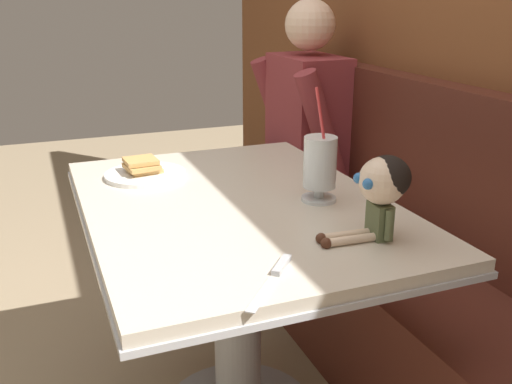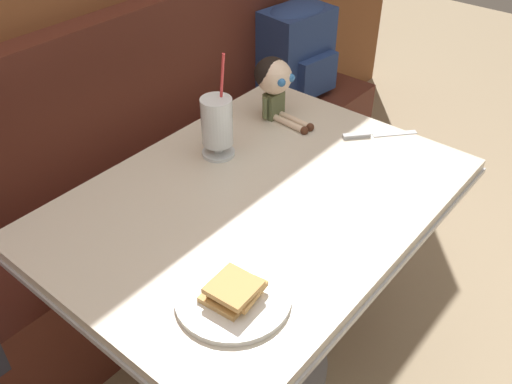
{
  "view_description": "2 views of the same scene",
  "coord_description": "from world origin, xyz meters",
  "px_view_note": "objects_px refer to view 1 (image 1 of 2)",
  "views": [
    {
      "loc": [
        1.41,
        -0.31,
        1.29
      ],
      "look_at": [
        0.01,
        0.24,
        0.76
      ],
      "focal_mm": 40.5,
      "sensor_mm": 36.0,
      "label": 1
    },
    {
      "loc": [
        -0.9,
        -0.56,
        1.64
      ],
      "look_at": [
        -0.03,
        0.16,
        0.78
      ],
      "focal_mm": 39.13,
      "sensor_mm": 36.0,
      "label": 2
    }
  ],
  "objects_px": {
    "toast_plate": "(145,172)",
    "seated_doll": "(382,185)",
    "diner_patron": "(299,123)",
    "milkshake_glass": "(320,166)",
    "butter_knife": "(277,273)"
  },
  "relations": [
    {
      "from": "milkshake_glass",
      "to": "diner_patron",
      "type": "bearing_deg",
      "value": 157.73
    },
    {
      "from": "toast_plate",
      "to": "diner_patron",
      "type": "xyz_separation_m",
      "value": [
        -0.5,
        0.77,
        -0.01
      ]
    },
    {
      "from": "seated_doll",
      "to": "diner_patron",
      "type": "height_order",
      "value": "diner_patron"
    },
    {
      "from": "butter_knife",
      "to": "diner_patron",
      "type": "xyz_separation_m",
      "value": [
        -1.26,
        0.65,
        -0.0
      ]
    },
    {
      "from": "milkshake_glass",
      "to": "diner_patron",
      "type": "distance_m",
      "value": 0.97
    },
    {
      "from": "seated_doll",
      "to": "diner_patron",
      "type": "bearing_deg",
      "value": 163.23
    },
    {
      "from": "milkshake_glass",
      "to": "diner_patron",
      "type": "xyz_separation_m",
      "value": [
        -0.89,
        0.37,
        -0.1
      ]
    },
    {
      "from": "toast_plate",
      "to": "diner_patron",
      "type": "bearing_deg",
      "value": 123.15
    },
    {
      "from": "butter_knife",
      "to": "seated_doll",
      "type": "height_order",
      "value": "seated_doll"
    },
    {
      "from": "diner_patron",
      "to": "toast_plate",
      "type": "bearing_deg",
      "value": -56.85
    },
    {
      "from": "butter_knife",
      "to": "seated_doll",
      "type": "relative_size",
      "value": 0.86
    },
    {
      "from": "milkshake_glass",
      "to": "butter_knife",
      "type": "xyz_separation_m",
      "value": [
        0.36,
        -0.28,
        -0.09
      ]
    },
    {
      "from": "butter_knife",
      "to": "diner_patron",
      "type": "height_order",
      "value": "diner_patron"
    },
    {
      "from": "toast_plate",
      "to": "milkshake_glass",
      "type": "bearing_deg",
      "value": 45.92
    },
    {
      "from": "toast_plate",
      "to": "seated_doll",
      "type": "bearing_deg",
      "value": 32.02
    }
  ]
}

